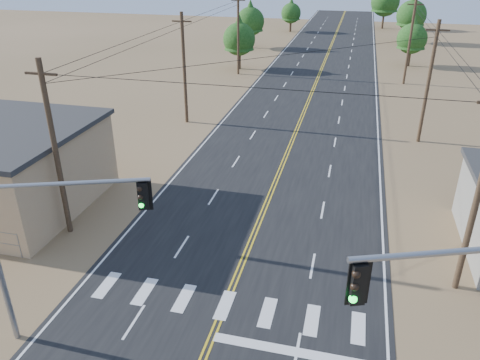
% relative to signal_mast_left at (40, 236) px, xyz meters
% --- Properties ---
extents(road, '(15.00, 200.00, 0.02)m').
position_rel_signal_mast_left_xyz_m(road, '(6.31, 25.37, -4.94)').
color(road, black).
rests_on(road, ground).
extents(utility_pole_left_near, '(1.80, 0.30, 10.00)m').
position_rel_signal_mast_left_xyz_m(utility_pole_left_near, '(-4.19, 7.37, 0.17)').
color(utility_pole_left_near, '#4C3826').
rests_on(utility_pole_left_near, ground).
extents(utility_pole_left_mid, '(1.80, 0.30, 10.00)m').
position_rel_signal_mast_left_xyz_m(utility_pole_left_mid, '(-4.19, 27.37, 0.17)').
color(utility_pole_left_mid, '#4C3826').
rests_on(utility_pole_left_mid, ground).
extents(utility_pole_left_far, '(1.80, 0.30, 10.00)m').
position_rel_signal_mast_left_xyz_m(utility_pole_left_far, '(-4.19, 47.37, 0.17)').
color(utility_pole_left_far, '#4C3826').
rests_on(utility_pole_left_far, ground).
extents(utility_pole_right_near, '(1.80, 0.30, 10.00)m').
position_rel_signal_mast_left_xyz_m(utility_pole_right_near, '(16.81, 7.37, 0.17)').
color(utility_pole_right_near, '#4C3826').
rests_on(utility_pole_right_near, ground).
extents(utility_pole_right_mid, '(1.80, 0.30, 10.00)m').
position_rel_signal_mast_left_xyz_m(utility_pole_right_mid, '(16.81, 27.37, 0.17)').
color(utility_pole_right_mid, '#4C3826').
rests_on(utility_pole_right_mid, ground).
extents(utility_pole_right_far, '(1.80, 0.30, 10.00)m').
position_rel_signal_mast_left_xyz_m(utility_pole_right_far, '(16.81, 47.37, 0.17)').
color(utility_pole_right_far, '#4C3826').
rests_on(utility_pole_right_far, ground).
extents(signal_mast_left, '(5.91, 2.36, 7.29)m').
position_rel_signal_mast_left_xyz_m(signal_mast_left, '(0.00, 0.00, 0.00)').
color(signal_mast_left, gray).
rests_on(signal_mast_left, ground).
extents(tree_left_near, '(4.35, 4.35, 7.25)m').
position_rel_signal_mast_left_xyz_m(tree_left_near, '(-4.84, 50.45, -0.52)').
color(tree_left_near, '#3F2D1E').
rests_on(tree_left_near, ground).
extents(tree_left_mid, '(4.62, 4.62, 7.71)m').
position_rel_signal_mast_left_xyz_m(tree_left_mid, '(-6.89, 66.17, -0.24)').
color(tree_left_mid, '#3F2D1E').
rests_on(tree_left_mid, ground).
extents(tree_left_far, '(3.90, 3.90, 6.51)m').
position_rel_signal_mast_left_xyz_m(tree_left_far, '(-2.89, 85.25, -0.98)').
color(tree_left_far, '#3F2D1E').
rests_on(tree_left_far, ground).
extents(tree_right_near, '(4.11, 4.11, 6.85)m').
position_rel_signal_mast_left_xyz_m(tree_right_near, '(18.05, 57.95, -0.76)').
color(tree_right_near, '#3F2D1E').
rests_on(tree_right_near, ground).
extents(tree_right_mid, '(5.07, 5.07, 8.45)m').
position_rel_signal_mast_left_xyz_m(tree_right_mid, '(19.30, 77.52, 0.22)').
color(tree_right_mid, '#3F2D1E').
rests_on(tree_right_mid, ground).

